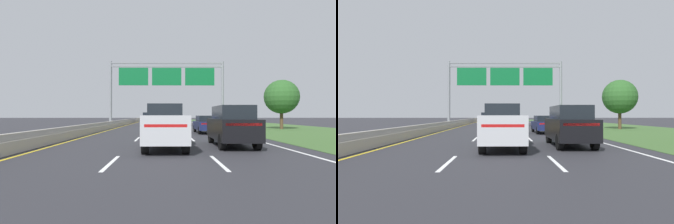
# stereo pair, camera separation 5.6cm
# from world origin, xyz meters

# --- Properties ---
(ground_plane) EXTENTS (220.00, 220.00, 0.00)m
(ground_plane) POSITION_xyz_m (0.00, 35.00, 0.00)
(ground_plane) COLOR #2B2B30
(lane_striping) EXTENTS (11.96, 106.00, 0.01)m
(lane_striping) POSITION_xyz_m (0.00, 34.54, 0.00)
(lane_striping) COLOR white
(lane_striping) RESTS_ON ground
(grass_verge_right) EXTENTS (14.00, 110.00, 0.02)m
(grass_verge_right) POSITION_xyz_m (13.95, 35.00, 0.01)
(grass_verge_right) COLOR #3D602D
(grass_verge_right) RESTS_ON ground
(median_barrier_concrete) EXTENTS (0.60, 110.00, 0.85)m
(median_barrier_concrete) POSITION_xyz_m (-6.60, 35.00, 0.35)
(median_barrier_concrete) COLOR #A8A399
(median_barrier_concrete) RESTS_ON ground
(overhead_sign_gantry) EXTENTS (15.06, 0.42, 8.69)m
(overhead_sign_gantry) POSITION_xyz_m (0.30, 36.44, 6.21)
(overhead_sign_gantry) COLOR gray
(overhead_sign_gantry) RESTS_ON ground
(pickup_truck_silver) EXTENTS (2.06, 5.42, 2.20)m
(pickup_truck_silver) POSITION_xyz_m (0.00, 14.45, 1.07)
(pickup_truck_silver) COLOR #B2B5BA
(pickup_truck_silver) RESTS_ON ground
(car_blue_left_lane_suv) EXTENTS (1.97, 4.73, 2.11)m
(car_blue_left_lane_suv) POSITION_xyz_m (-3.54, 56.97, 1.10)
(car_blue_left_lane_suv) COLOR navy
(car_blue_left_lane_suv) RESTS_ON ground
(car_navy_right_lane_sedan) EXTENTS (1.91, 4.44, 1.57)m
(car_navy_right_lane_sedan) POSITION_xyz_m (3.73, 25.35, 0.82)
(car_navy_right_lane_sedan) COLOR #161E47
(car_navy_right_lane_sedan) RESTS_ON ground
(car_black_right_lane_suv) EXTENTS (1.97, 4.73, 2.11)m
(car_black_right_lane_suv) POSITION_xyz_m (3.51, 15.30, 1.10)
(car_black_right_lane_suv) COLOR black
(car_black_right_lane_suv) RESTS_ON ground
(car_gold_centre_lane_sedan) EXTENTS (1.92, 4.44, 1.57)m
(car_gold_centre_lane_sedan) POSITION_xyz_m (0.11, 24.64, 0.82)
(car_gold_centre_lane_sedan) COLOR #A38438
(car_gold_centre_lane_sedan) RESTS_ON ground
(roadside_tree_mid) EXTENTS (3.86, 3.86, 5.63)m
(roadside_tree_mid) POSITION_xyz_m (13.35, 31.70, 3.69)
(roadside_tree_mid) COLOR #4C3823
(roadside_tree_mid) RESTS_ON ground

